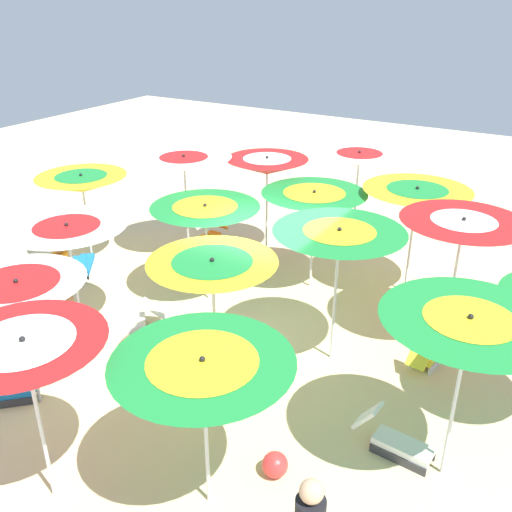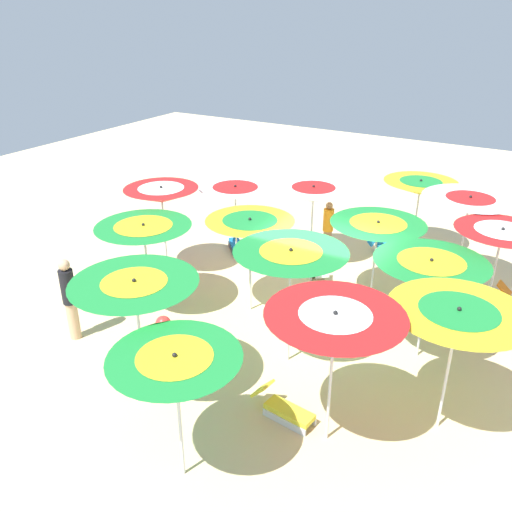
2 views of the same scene
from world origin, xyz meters
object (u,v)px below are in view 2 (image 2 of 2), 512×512
object	(u,v)px
beach_umbrella_14	(334,326)
beachgoer_1	(328,228)
beach_umbrella_8	(501,238)
beach_umbrella_9	(430,269)
beach_umbrella_6	(250,226)
beach_umbrella_11	(135,290)
beach_umbrella_1	(313,194)
lounger_3	(170,370)
lounger_5	(236,244)
beach_umbrella_0	(420,188)
beach_umbrella_13	(457,319)
beach_umbrella_7	(144,233)
lounger_2	(390,245)
lounger_4	(314,267)
beach_umbrella_4	(469,204)
lounger_1	(479,289)
beach_umbrella_2	(235,192)
beach_umbrella_3	(162,195)
beach_umbrella_10	(291,260)
beachgoer_0	(70,297)
beach_ball	(163,324)
lounger_0	(285,409)
beach_umbrella_5	(378,229)
beach_umbrella_15	(175,367)

from	to	relation	value
beach_umbrella_14	beachgoer_1	bearing A→B (deg)	23.51
beach_umbrella_8	beach_umbrella_9	world-z (taller)	beach_umbrella_8
beach_umbrella_6	beach_umbrella_11	size ratio (longest dim) A/B	0.93
beach_umbrella_1	beach_umbrella_11	world-z (taller)	beach_umbrella_11
beach_umbrella_14	lounger_3	bearing A→B (deg)	91.85
beach_umbrella_1	lounger_5	world-z (taller)	beach_umbrella_1
beach_umbrella_9	beachgoer_1	distance (m)	5.27
beach_umbrella_0	beach_umbrella_13	distance (m)	7.40
beach_umbrella_7	lounger_2	world-z (taller)	beach_umbrella_7
beachgoer_1	beach_umbrella_9	bearing A→B (deg)	-57.41
beach_umbrella_6	beachgoer_1	world-z (taller)	beach_umbrella_6
beach_umbrella_1	lounger_4	distance (m)	1.97
beach_umbrella_4	lounger_4	distance (m)	4.18
lounger_1	beachgoer_1	bearing A→B (deg)	-1.22
beach_umbrella_2	beach_umbrella_13	world-z (taller)	beach_umbrella_13
beach_umbrella_1	beach_umbrella_13	world-z (taller)	beach_umbrella_13
beach_umbrella_3	beach_umbrella_10	bearing A→B (deg)	-111.94
beach_umbrella_2	beachgoer_0	size ratio (longest dim) A/B	1.17
beach_umbrella_10	beach_umbrella_11	world-z (taller)	beach_umbrella_10
lounger_3	beach_ball	bearing A→B (deg)	-130.80
beach_umbrella_13	lounger_3	size ratio (longest dim) A/B	2.03
beach_umbrella_2	lounger_0	distance (m)	6.83
beach_umbrella_7	beach_umbrella_11	distance (m)	3.19
beach_umbrella_5	beach_umbrella_7	xyz separation A→B (m)	(-3.05, 4.35, 0.08)
lounger_1	lounger_5	bearing A→B (deg)	9.88
beachgoer_0	lounger_1	bearing A→B (deg)	0.65
beach_umbrella_0	beach_umbrella_14	world-z (taller)	beach_umbrella_14
beach_umbrella_6	beach_umbrella_15	size ratio (longest dim) A/B	1.04
lounger_1	lounger_2	world-z (taller)	lounger_2
beach_umbrella_3	beach_ball	xyz separation A→B (m)	(-2.32, -1.76, -2.03)
beach_umbrella_6	beach_umbrella_0	bearing A→B (deg)	-24.48
beach_umbrella_9	lounger_0	world-z (taller)	beach_umbrella_9
lounger_4	beachgoer_0	size ratio (longest dim) A/B	0.66
beach_umbrella_0	beach_umbrella_9	size ratio (longest dim) A/B	0.98
beach_umbrella_13	beach_umbrella_7	bearing A→B (deg)	86.06
lounger_2	beach_umbrella_5	bearing A→B (deg)	-118.30
lounger_0	lounger_2	bearing A→B (deg)	101.63
beach_umbrella_7	beach_umbrella_8	size ratio (longest dim) A/B	0.90
beach_umbrella_1	beachgoer_0	distance (m)	6.81
lounger_2	lounger_3	size ratio (longest dim) A/B	0.99
beach_umbrella_9	lounger_1	world-z (taller)	beach_umbrella_9
beach_umbrella_0	beach_umbrella_7	bearing A→B (deg)	145.96
beach_umbrella_6	beach_umbrella_7	distance (m)	2.36
beach_umbrella_13	beach_umbrella_14	distance (m)	1.98
beach_umbrella_7	beach_umbrella_13	xyz separation A→B (m)	(-0.47, -6.80, 0.17)
beach_umbrella_9	beach_umbrella_11	distance (m)	5.54
beach_umbrella_10	lounger_3	world-z (taller)	beach_umbrella_10
beach_umbrella_11	lounger_3	world-z (taller)	beach_umbrella_11
lounger_0	lounger_4	size ratio (longest dim) A/B	1.00
beach_umbrella_13	beach_umbrella_15	world-z (taller)	beach_umbrella_13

